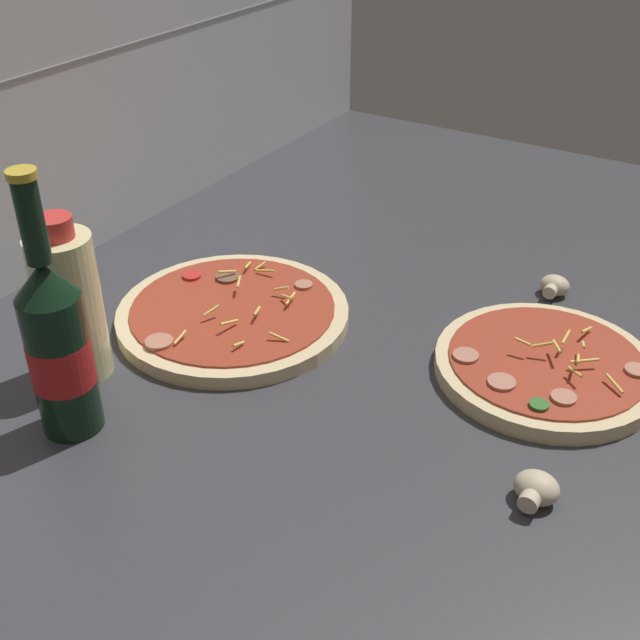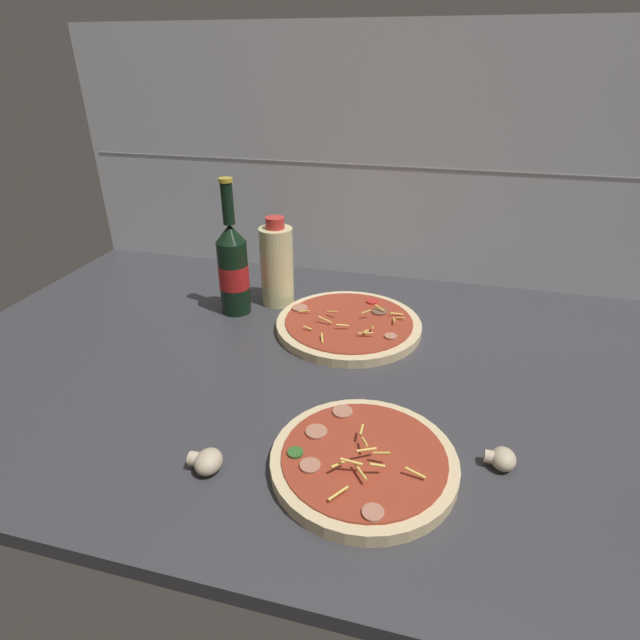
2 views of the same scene
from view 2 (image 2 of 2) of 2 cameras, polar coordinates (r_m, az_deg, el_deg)
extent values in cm
cube|color=#38383D|center=(91.99, 3.48, -6.26)|extent=(160.00, 90.00, 2.50)
cube|color=silver|center=(123.29, 8.21, 16.99)|extent=(160.00, 1.00, 60.00)
cube|color=gray|center=(122.75, 8.18, 16.95)|extent=(156.80, 0.16, 0.30)
cylinder|color=beige|center=(71.62, 5.02, -15.84)|extent=(25.80, 25.80, 1.95)
cylinder|color=#9E3823|center=(70.84, 5.06, -15.19)|extent=(22.70, 22.70, 0.30)
cylinder|color=#336628|center=(70.59, -2.84, -14.90)|extent=(2.18, 2.18, 0.40)
cylinder|color=#B7755B|center=(77.31, 2.59, -10.43)|extent=(3.05, 3.05, 0.40)
cylinder|color=#B7755B|center=(68.67, -0.80, -16.36)|extent=(2.81, 2.81, 0.40)
cylinder|color=#B7755B|center=(73.69, -0.42, -12.65)|extent=(3.17, 3.17, 0.40)
cylinder|color=#B7755B|center=(63.78, 6.08, -21.04)|extent=(2.70, 2.70, 0.40)
cylinder|color=#EFCC56|center=(66.93, 6.55, -16.15)|extent=(2.12, 0.99, 0.88)
cylinder|color=#EFCC56|center=(68.96, 5.32, -14.55)|extent=(2.68, 1.88, 0.70)
cylinder|color=#EFCC56|center=(68.35, 7.08, -14.86)|extent=(2.30, 0.47, 0.93)
cylinder|color=#EFCC56|center=(67.00, 4.61, -16.82)|extent=(2.30, 2.86, 0.49)
cylinder|color=#EFCC56|center=(70.10, 5.12, -13.67)|extent=(1.34, 2.38, 1.05)
cylinder|color=#EFCC56|center=(66.91, 3.58, -15.84)|extent=(3.04, 1.01, 1.24)
cylinder|color=#EFCC56|center=(68.04, 10.83, -16.77)|extent=(2.86, 0.79, 1.08)
cylinder|color=#EFCC56|center=(64.81, 2.10, -19.18)|extent=(2.25, 2.57, 0.72)
cylinder|color=#EFCC56|center=(71.74, 4.77, -12.39)|extent=(0.37, 1.97, 0.64)
cylinder|color=#EFCC56|center=(67.40, 2.05, -16.16)|extent=(1.75, 2.12, 0.71)
cylinder|color=beige|center=(103.68, 3.29, -0.60)|extent=(29.96, 29.96, 1.83)
cylinder|color=#9E3823|center=(103.17, 3.31, -0.08)|extent=(26.37, 26.37, 0.30)
cylinder|color=red|center=(110.85, 6.05, 2.10)|extent=(2.49, 2.49, 0.40)
cylinder|color=brown|center=(106.68, 6.82, 0.97)|extent=(3.28, 3.28, 0.40)
cylinder|color=#B7755B|center=(107.57, -2.35, 1.39)|extent=(3.40, 3.40, 0.40)
cylinder|color=#B7755B|center=(97.58, 8.07, -1.86)|extent=(2.40, 2.40, 0.40)
cylinder|color=#EFCC56|center=(97.28, 5.26, -1.30)|extent=(1.06, 2.11, 0.81)
cylinder|color=#EFCC56|center=(101.04, 0.55, 0.05)|extent=(2.99, 0.81, 1.14)
cylinder|color=#EFCC56|center=(103.08, 5.19, 0.96)|extent=(2.00, 1.21, 0.87)
cylinder|color=#EFCC56|center=(98.92, -1.43, -0.91)|extent=(1.88, 0.54, 0.76)
cylinder|color=#EFCC56|center=(106.34, 6.84, 1.38)|extent=(2.39, 1.63, 0.89)
cylinder|color=#EFCC56|center=(95.40, 0.24, -2.09)|extent=(1.12, 2.51, 1.20)
cylinder|color=#EFCC56|center=(105.31, -1.80, 1.02)|extent=(2.45, 0.52, 0.86)
cylinder|color=#EFCC56|center=(104.24, 9.16, 0.24)|extent=(1.98, 1.03, 0.92)
cylinder|color=#EFCC56|center=(102.76, 8.44, 0.02)|extent=(0.82, 2.79, 0.85)
cylinder|color=#EFCC56|center=(96.89, 5.24, -1.50)|extent=(2.96, 0.92, 0.46)
cylinder|color=#EFCC56|center=(105.58, 8.73, 0.71)|extent=(2.76, 1.40, 0.90)
cylinder|color=#EFCC56|center=(103.60, 1.39, 0.94)|extent=(2.32, 1.21, 1.00)
cylinder|color=#EFCC56|center=(99.08, 2.58, -0.60)|extent=(2.51, 1.26, 0.73)
cylinder|color=#EFCC56|center=(98.40, 6.04, -0.81)|extent=(0.94, 2.07, 0.97)
cylinder|color=black|center=(109.54, -9.80, 4.81)|extent=(6.43, 6.43, 16.15)
cone|color=black|center=(106.08, -10.24, 9.77)|extent=(6.43, 6.43, 3.81)
cylinder|color=black|center=(104.36, -10.53, 12.97)|extent=(2.44, 2.44, 8.48)
cylinder|color=gold|center=(103.30, -10.76, 15.45)|extent=(2.81, 2.81, 0.80)
cylinder|color=red|center=(109.41, -9.81, 4.96)|extent=(6.50, 6.50, 5.17)
cylinder|color=beige|center=(112.23, -4.95, 6.11)|extent=(7.37, 7.37, 17.62)
cylinder|color=red|center=(108.92, -5.17, 11.00)|extent=(4.06, 4.06, 2.40)
cylinder|color=beige|center=(75.24, 18.96, -14.58)|extent=(1.81, 1.81, 1.81)
ellipsoid|color=#C6B293|center=(75.47, 20.21, -14.68)|extent=(3.42, 4.02, 2.82)
cylinder|color=beige|center=(72.86, -13.92, -15.19)|extent=(2.00, 2.00, 2.00)
ellipsoid|color=#C6B293|center=(72.17, -12.63, -15.51)|extent=(3.77, 4.44, 3.11)
camera|label=1|loc=(0.92, -58.87, 19.22)|focal=45.00mm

